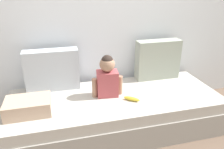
# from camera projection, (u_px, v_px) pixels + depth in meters

# --- Properties ---
(ground_plane) EXTENTS (12.00, 12.00, 0.00)m
(ground_plane) POSITION_uv_depth(u_px,v_px,m) (115.00, 126.00, 2.45)
(ground_plane) COLOR brown
(back_wall) EXTENTS (5.46, 0.10, 2.25)m
(back_wall) POSITION_uv_depth(u_px,v_px,m) (103.00, 17.00, 2.52)
(back_wall) COLOR silver
(back_wall) RESTS_ON ground
(couch) EXTENTS (2.26, 0.88, 0.39)m
(couch) POSITION_uv_depth(u_px,v_px,m) (115.00, 112.00, 2.38)
(couch) COLOR #9C978F
(couch) RESTS_ON ground
(throw_pillow_left) EXTENTS (0.57, 0.16, 0.45)m
(throw_pillow_left) POSITION_uv_depth(u_px,v_px,m) (52.00, 70.00, 2.37)
(throw_pillow_left) COLOR #B2BCC6
(throw_pillow_left) RESTS_ON couch
(throw_pillow_right) EXTENTS (0.53, 0.16, 0.47)m
(throw_pillow_right) POSITION_uv_depth(u_px,v_px,m) (158.00, 60.00, 2.65)
(throw_pillow_right) COLOR #99A393
(throw_pillow_right) RESTS_ON couch
(toddler) EXTENTS (0.33, 0.18, 0.44)m
(toddler) POSITION_uv_depth(u_px,v_px,m) (107.00, 77.00, 2.24)
(toddler) COLOR #B24C51
(toddler) RESTS_ON couch
(banana) EXTENTS (0.16, 0.14, 0.04)m
(banana) POSITION_uv_depth(u_px,v_px,m) (132.00, 99.00, 2.20)
(banana) COLOR yellow
(banana) RESTS_ON couch
(folded_blanket) EXTENTS (0.40, 0.28, 0.14)m
(folded_blanket) POSITION_uv_depth(u_px,v_px,m) (28.00, 106.00, 1.98)
(folded_blanket) COLOR tan
(folded_blanket) RESTS_ON couch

